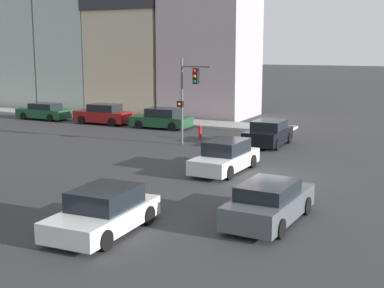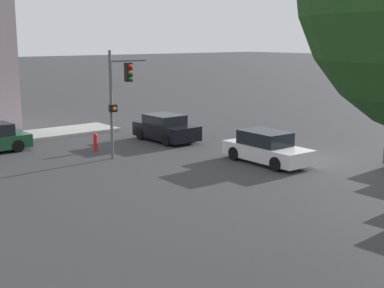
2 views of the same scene
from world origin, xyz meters
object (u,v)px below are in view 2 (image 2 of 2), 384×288
(fire_hydrant, at_px, (95,142))
(crossing_car_3, at_px, (166,128))
(traffic_signal, at_px, (120,89))
(crossing_car_1, at_px, (267,148))

(fire_hydrant, bearing_deg, crossing_car_3, -90.41)
(traffic_signal, bearing_deg, crossing_car_3, 119.96)
(crossing_car_1, relative_size, fire_hydrant, 4.82)
(traffic_signal, relative_size, crossing_car_1, 1.16)
(crossing_car_1, relative_size, crossing_car_3, 1.11)
(traffic_signal, distance_m, crossing_car_1, 7.44)
(traffic_signal, relative_size, crossing_car_3, 1.29)
(crossing_car_1, distance_m, crossing_car_3, 7.35)
(traffic_signal, xyz_separation_m, fire_hydrant, (2.11, 0.23, -2.83))
(traffic_signal, height_order, crossing_car_1, traffic_signal)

